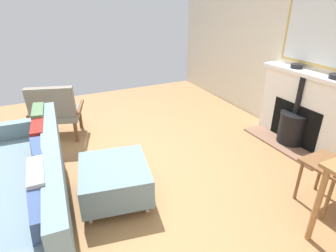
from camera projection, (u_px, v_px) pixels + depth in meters
ground_plane at (112, 172)px, 3.28m from camera, size 5.48×5.99×0.01m
wall_left at (302, 32)px, 3.73m from camera, size 0.12×5.99×2.90m
fireplace at (300, 113)px, 3.76m from camera, size 0.54×1.36×1.01m
mirror_over_mantel at (325, 28)px, 3.33m from camera, size 0.04×1.16×0.93m
mantel_bowl_near at (296, 66)px, 3.70m from camera, size 0.15×0.15×0.06m
sofa at (24, 192)px, 2.39m from camera, size 0.92×2.11×0.83m
ottoman at (115, 179)px, 2.77m from camera, size 0.78×0.83×0.39m
armchair_accent at (56, 110)px, 3.85m from camera, size 0.80×0.74×0.83m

